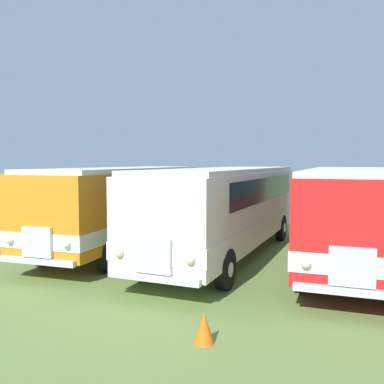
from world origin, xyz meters
The scene contains 5 objects.
ground_plane centered at (0.00, 0.00, 0.00)m, with size 200.00×200.00×0.00m, color olive.
bus_first_in_row centered at (-7.84, 0.11, 1.75)m, with size 2.78×9.91×2.99m.
bus_second_in_row centered at (-3.92, 0.19, 1.76)m, with size 3.03×10.93×2.99m.
bus_third_in_row centered at (0.00, 0.14, 1.75)m, with size 2.63×9.82×2.99m.
cone_near_end centered at (-2.43, -6.80, 0.28)m, with size 0.36×0.36×0.56m, color orange.
Camera 1 is at (-0.14, -13.66, 3.20)m, focal length 39.38 mm.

